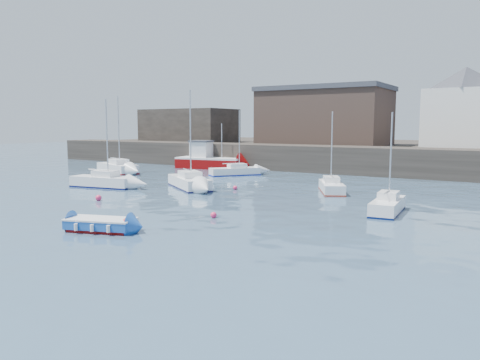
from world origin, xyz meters
The scene contains 17 objects.
water centered at (0.00, 0.00, 0.00)m, with size 220.00×220.00×0.00m, color #2D4760.
quay_wall centered at (0.00, 35.00, 1.50)m, with size 90.00×5.00×3.00m, color #28231E.
land_strip centered at (0.00, 53.00, 1.40)m, with size 90.00×32.00×2.80m, color #28231E.
bldg_east_d centered at (11.00, 41.50, 7.36)m, with size 11.14×11.14×8.95m.
warehouse centered at (-6.00, 43.00, 6.62)m, with size 16.40×10.40×7.60m.
bldg_west centered at (-28.00, 42.00, 5.30)m, with size 14.00×8.00×5.00m.
blue_dinghy centered at (-0.96, 0.05, 0.37)m, with size 3.83×2.55×0.67m.
fishing_boat centered at (-16.73, 31.46, 1.08)m, with size 8.82×4.44×5.59m.
sailboat_a centered at (-14.00, 11.96, 0.53)m, with size 6.07×2.85×7.58m.
sailboat_b centered at (-7.31, 15.47, 0.54)m, with size 6.45×5.40×8.29m.
sailboat_c centered at (10.18, 12.89, 0.47)m, with size 1.88×4.81×6.19m.
sailboat_e centered at (-22.59, 21.78, 0.56)m, with size 7.03×4.20×8.61m.
sailboat_f centered at (3.99, 19.60, 0.46)m, with size 3.74×5.15×6.48m.
sailboat_h centered at (-9.54, 26.35, 0.45)m, with size 4.70×5.33×6.97m.
buoy_near centered at (-8.68, 6.71, 0.00)m, with size 0.44×0.44×0.44m, color #FF2D62.
buoy_mid centered at (1.96, 5.92, 0.00)m, with size 0.37×0.37×0.37m, color #FF2D62.
buoy_far centered at (-3.40, 16.70, 0.00)m, with size 0.37×0.37×0.37m, color #FF2D62.
Camera 1 is at (17.42, -16.10, 5.40)m, focal length 35.00 mm.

